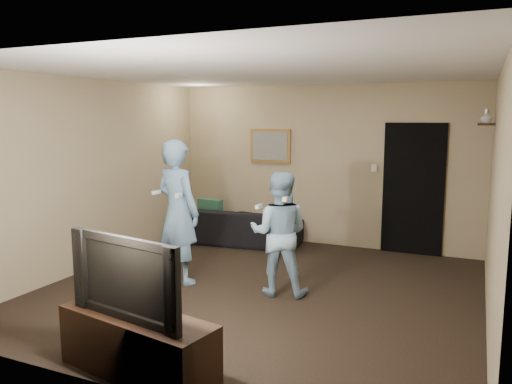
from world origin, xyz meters
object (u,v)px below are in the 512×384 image
at_px(television, 135,275).
at_px(wii_player_left, 178,212).
at_px(wii_player_right, 279,233).
at_px(sofa, 241,226).
at_px(tv_console, 137,345).

distance_m(television, wii_player_left, 2.32).
bearing_deg(wii_player_right, wii_player_left, -174.52).
xyz_separation_m(sofa, tv_console, (1.11, -4.21, -0.04)).
relative_size(sofa, television, 1.69).
bearing_deg(wii_player_right, sofa, 126.37).
distance_m(sofa, wii_player_left, 2.20).
bearing_deg(sofa, television, 98.63).
relative_size(sofa, tv_console, 1.39).
bearing_deg(television, wii_player_left, 124.79).
bearing_deg(television, wii_player_right, 91.40).
xyz_separation_m(tv_console, wii_player_left, (-0.96, 2.11, 0.66)).
height_order(television, wii_player_right, wii_player_right).
relative_size(tv_console, wii_player_left, 0.78).
bearing_deg(tv_console, television, 0.00).
relative_size(wii_player_left, wii_player_right, 1.24).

